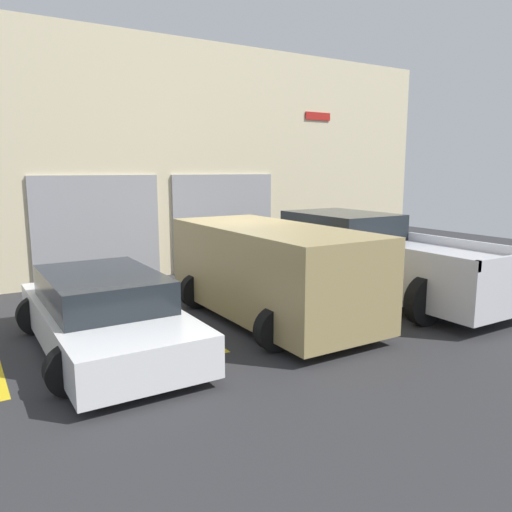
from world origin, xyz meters
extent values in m
plane|color=#2D2D30|center=(0.00, 0.00, 0.00)|extent=(28.00, 28.00, 0.00)
cube|color=beige|center=(0.00, 3.30, 2.97)|extent=(16.94, 0.60, 5.93)
cube|color=#939399|center=(-1.89, 2.96, 1.29)|extent=(2.98, 0.08, 2.58)
cube|color=#939399|center=(1.49, 2.96, 1.29)|extent=(2.98, 0.08, 2.58)
cube|color=#B21E19|center=(4.66, 2.97, 4.25)|extent=(0.90, 0.03, 0.22)
cube|color=silver|center=(2.99, -1.62, 0.69)|extent=(1.93, 5.52, 0.90)
cube|color=#1E2328|center=(2.99, -0.11, 1.42)|extent=(1.78, 2.48, 0.57)
cube|color=silver|center=(2.06, -2.87, 1.23)|extent=(0.08, 3.04, 0.18)
cube|color=silver|center=(3.91, -2.87, 1.23)|extent=(0.08, 3.04, 0.18)
cylinder|color=black|center=(2.13, 0.09, 0.44)|extent=(0.88, 0.22, 0.88)
cylinder|color=black|center=(3.84, 0.09, 0.44)|extent=(0.88, 0.22, 0.88)
cylinder|color=black|center=(2.13, -3.34, 0.44)|extent=(0.88, 0.22, 0.88)
cylinder|color=black|center=(3.84, -3.34, 0.44)|extent=(0.88, 0.22, 0.88)
cube|color=white|center=(-2.99, -1.62, 0.42)|extent=(1.78, 4.35, 0.56)
cube|color=#1E2328|center=(-2.99, -1.52, 0.94)|extent=(1.57, 2.40, 0.47)
cylinder|color=black|center=(-3.77, -0.27, 0.32)|extent=(0.63, 0.22, 0.63)
cylinder|color=black|center=(-2.21, -0.27, 0.32)|extent=(0.63, 0.22, 0.63)
cylinder|color=black|center=(-3.77, -2.97, 0.32)|extent=(0.63, 0.22, 0.63)
cylinder|color=black|center=(-2.21, -2.97, 0.32)|extent=(0.63, 0.22, 0.63)
cube|color=#9E8956|center=(0.00, -1.62, 0.94)|extent=(1.86, 4.52, 1.54)
cube|color=#1E2328|center=(0.00, 0.59, 1.47)|extent=(1.68, 0.06, 0.28)
cylinder|color=black|center=(-0.82, -0.22, 0.34)|extent=(0.68, 0.22, 0.68)
cylinder|color=black|center=(0.82, -0.22, 0.34)|extent=(0.68, 0.22, 0.68)
cylinder|color=black|center=(-0.82, -3.03, 0.34)|extent=(0.68, 0.22, 0.68)
cylinder|color=black|center=(0.82, -3.03, 0.34)|extent=(0.68, 0.22, 0.68)
cube|color=gold|center=(-1.49, -1.62, 0.00)|extent=(0.12, 2.20, 0.01)
cube|color=gold|center=(1.49, -1.62, 0.00)|extent=(0.12, 2.20, 0.01)
cube|color=gold|center=(4.48, -1.62, 0.00)|extent=(0.12, 2.20, 0.01)
camera|label=1|loc=(-4.84, -9.01, 2.71)|focal=35.00mm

